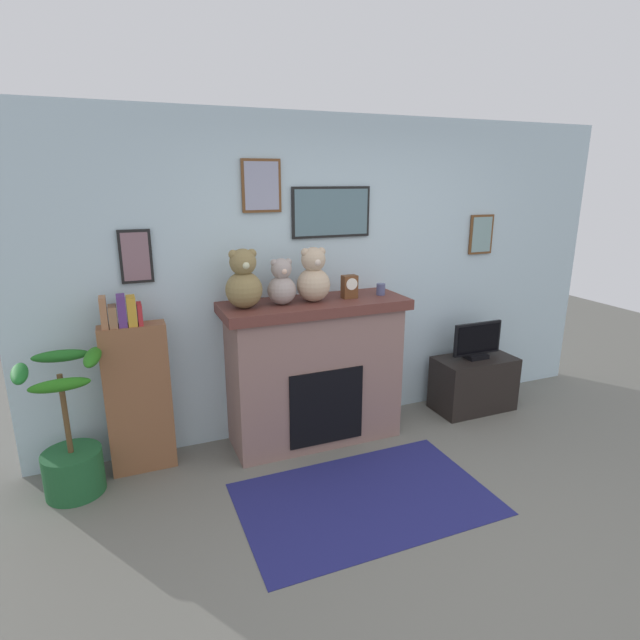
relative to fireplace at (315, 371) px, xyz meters
name	(u,v)px	position (x,y,z in m)	size (l,w,h in m)	color
ground_plane	(487,557)	(0.40, -1.69, -0.60)	(12.00, 12.00, 0.00)	slate
back_wall	(344,275)	(0.40, 0.31, 0.71)	(5.20, 0.15, 2.60)	silver
fireplace	(315,371)	(0.00, 0.00, 0.00)	(1.47, 0.56, 1.18)	#88665F
bookshelf	(138,393)	(-1.36, 0.05, 0.01)	(0.45, 0.16, 1.34)	brown
potted_plant	(71,452)	(-1.82, -0.09, -0.29)	(0.57, 0.42, 1.02)	#1E592D
tv_stand	(473,383)	(1.59, -0.05, -0.35)	(0.74, 0.40, 0.50)	black
television	(477,342)	(1.59, -0.05, 0.06)	(0.50, 0.14, 0.34)	black
area_rug	(365,499)	(0.00, -0.93, -0.59)	(1.69, 1.05, 0.01)	navy
candle_jar	(381,289)	(0.58, -0.02, 0.63)	(0.07, 0.07, 0.09)	#4C517A
mantel_clock	(349,287)	(0.29, -0.02, 0.68)	(0.12, 0.09, 0.18)	brown
teddy_bear_brown	(244,282)	(-0.56, -0.02, 0.78)	(0.27, 0.27, 0.44)	olive
teddy_bear_grey	(282,284)	(-0.27, -0.02, 0.74)	(0.22, 0.22, 0.35)	#A1938E
teddy_bear_tan	(313,277)	(-0.01, -0.02, 0.78)	(0.26, 0.26, 0.42)	tan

